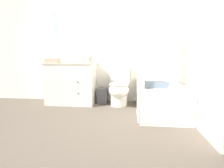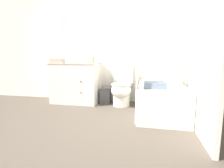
{
  "view_description": "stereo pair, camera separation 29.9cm",
  "coord_description": "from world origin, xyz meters",
  "px_view_note": "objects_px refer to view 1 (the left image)",
  "views": [
    {
      "loc": [
        0.38,
        -2.23,
        0.97
      ],
      "look_at": [
        0.09,
        0.71,
        0.52
      ],
      "focal_mm": 28.0,
      "sensor_mm": 36.0,
      "label": 1
    },
    {
      "loc": [
        0.68,
        -2.19,
        0.97
      ],
      "look_at": [
        0.09,
        0.71,
        0.52
      ],
      "focal_mm": 28.0,
      "sensor_mm": 36.0,
      "label": 2
    }
  ],
  "objects_px": {
    "tissue_box": "(82,60)",
    "soap_dispenser": "(90,60)",
    "hand_towel_folded": "(53,61)",
    "vanity_cabinet": "(72,83)",
    "sink_faucet": "(74,61)",
    "wastebasket": "(102,96)",
    "bathtub": "(159,98)",
    "toilet": "(119,88)",
    "bath_towel_folded": "(156,84)"
  },
  "relations": [
    {
      "from": "sink_faucet",
      "to": "wastebasket",
      "type": "xyz_separation_m",
      "value": [
        0.64,
        -0.14,
        -0.74
      ]
    },
    {
      "from": "wastebasket",
      "to": "tissue_box",
      "type": "distance_m",
      "value": 0.85
    },
    {
      "from": "sink_faucet",
      "to": "toilet",
      "type": "distance_m",
      "value": 1.17
    },
    {
      "from": "sink_faucet",
      "to": "tissue_box",
      "type": "bearing_deg",
      "value": -40.5
    },
    {
      "from": "bathtub",
      "to": "tissue_box",
      "type": "distance_m",
      "value": 1.68
    },
    {
      "from": "wastebasket",
      "to": "tissue_box",
      "type": "height_order",
      "value": "tissue_box"
    },
    {
      "from": "bathtub",
      "to": "bath_towel_folded",
      "type": "distance_m",
      "value": 0.51
    },
    {
      "from": "vanity_cabinet",
      "to": "hand_towel_folded",
      "type": "distance_m",
      "value": 0.59
    },
    {
      "from": "vanity_cabinet",
      "to": "soap_dispenser",
      "type": "distance_m",
      "value": 0.64
    },
    {
      "from": "soap_dispenser",
      "to": "hand_towel_folded",
      "type": "height_order",
      "value": "soap_dispenser"
    },
    {
      "from": "bathtub",
      "to": "bath_towel_folded",
      "type": "bearing_deg",
      "value": -107.39
    },
    {
      "from": "vanity_cabinet",
      "to": "bath_towel_folded",
      "type": "xyz_separation_m",
      "value": [
        1.62,
        -0.83,
        0.12
      ]
    },
    {
      "from": "wastebasket",
      "to": "hand_towel_folded",
      "type": "bearing_deg",
      "value": -167.2
    },
    {
      "from": "tissue_box",
      "to": "sink_faucet",
      "type": "bearing_deg",
      "value": 139.5
    },
    {
      "from": "bathtub",
      "to": "wastebasket",
      "type": "distance_m",
      "value": 1.21
    },
    {
      "from": "sink_faucet",
      "to": "bathtub",
      "type": "height_order",
      "value": "sink_faucet"
    },
    {
      "from": "hand_towel_folded",
      "to": "sink_faucet",
      "type": "bearing_deg",
      "value": 48.01
    },
    {
      "from": "vanity_cabinet",
      "to": "hand_towel_folded",
      "type": "height_order",
      "value": "hand_towel_folded"
    },
    {
      "from": "toilet",
      "to": "tissue_box",
      "type": "distance_m",
      "value": 0.93
    },
    {
      "from": "toilet",
      "to": "bathtub",
      "type": "xyz_separation_m",
      "value": [
        0.74,
        -0.37,
        -0.1
      ]
    },
    {
      "from": "vanity_cabinet",
      "to": "bath_towel_folded",
      "type": "distance_m",
      "value": 1.83
    },
    {
      "from": "vanity_cabinet",
      "to": "tissue_box",
      "type": "xyz_separation_m",
      "value": [
        0.25,
        -0.02,
        0.47
      ]
    },
    {
      "from": "tissue_box",
      "to": "bath_towel_folded",
      "type": "xyz_separation_m",
      "value": [
        1.37,
        -0.81,
        -0.35
      ]
    },
    {
      "from": "soap_dispenser",
      "to": "bath_towel_folded",
      "type": "bearing_deg",
      "value": -32.83
    },
    {
      "from": "sink_faucet",
      "to": "bath_towel_folded",
      "type": "distance_m",
      "value": 1.95
    },
    {
      "from": "bathtub",
      "to": "wastebasket",
      "type": "height_order",
      "value": "bathtub"
    },
    {
      "from": "toilet",
      "to": "bath_towel_folded",
      "type": "xyz_separation_m",
      "value": [
        0.62,
        -0.77,
        0.2
      ]
    },
    {
      "from": "wastebasket",
      "to": "bath_towel_folded",
      "type": "distance_m",
      "value": 1.38
    },
    {
      "from": "vanity_cabinet",
      "to": "toilet",
      "type": "xyz_separation_m",
      "value": [
        1.01,
        -0.06,
        -0.08
      ]
    },
    {
      "from": "bathtub",
      "to": "soap_dispenser",
      "type": "xyz_separation_m",
      "value": [
        -1.34,
        0.38,
        0.67
      ]
    },
    {
      "from": "sink_faucet",
      "to": "bath_towel_folded",
      "type": "height_order",
      "value": "sink_faucet"
    },
    {
      "from": "sink_faucet",
      "to": "toilet",
      "type": "relative_size",
      "value": 0.17
    },
    {
      "from": "soap_dispenser",
      "to": "hand_towel_folded",
      "type": "bearing_deg",
      "value": -170.99
    },
    {
      "from": "tissue_box",
      "to": "hand_towel_folded",
      "type": "xyz_separation_m",
      "value": [
        -0.57,
        -0.14,
        -0.01
      ]
    },
    {
      "from": "toilet",
      "to": "hand_towel_folded",
      "type": "bearing_deg",
      "value": -175.55
    },
    {
      "from": "sink_faucet",
      "to": "vanity_cabinet",
      "type": "bearing_deg",
      "value": -90.0
    },
    {
      "from": "hand_towel_folded",
      "to": "bath_towel_folded",
      "type": "bearing_deg",
      "value": -18.9
    },
    {
      "from": "toilet",
      "to": "wastebasket",
      "type": "distance_m",
      "value": 0.43
    },
    {
      "from": "vanity_cabinet",
      "to": "bathtub",
      "type": "height_order",
      "value": "vanity_cabinet"
    },
    {
      "from": "vanity_cabinet",
      "to": "sink_faucet",
      "type": "height_order",
      "value": "sink_faucet"
    },
    {
      "from": "soap_dispenser",
      "to": "hand_towel_folded",
      "type": "relative_size",
      "value": 0.53
    },
    {
      "from": "tissue_box",
      "to": "soap_dispenser",
      "type": "height_order",
      "value": "soap_dispenser"
    },
    {
      "from": "toilet",
      "to": "tissue_box",
      "type": "xyz_separation_m",
      "value": [
        -0.76,
        0.04,
        0.55
      ]
    },
    {
      "from": "tissue_box",
      "to": "vanity_cabinet",
      "type": "bearing_deg",
      "value": 174.71
    },
    {
      "from": "sink_faucet",
      "to": "wastebasket",
      "type": "height_order",
      "value": "sink_faucet"
    },
    {
      "from": "vanity_cabinet",
      "to": "sink_faucet",
      "type": "relative_size",
      "value": 7.01
    },
    {
      "from": "wastebasket",
      "to": "soap_dispenser",
      "type": "xyz_separation_m",
      "value": [
        -0.23,
        -0.1,
        0.77
      ]
    },
    {
      "from": "vanity_cabinet",
      "to": "tissue_box",
      "type": "relative_size",
      "value": 7.48
    },
    {
      "from": "vanity_cabinet",
      "to": "toilet",
      "type": "relative_size",
      "value": 1.21
    },
    {
      "from": "wastebasket",
      "to": "bath_towel_folded",
      "type": "bearing_deg",
      "value": -42.08
    }
  ]
}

